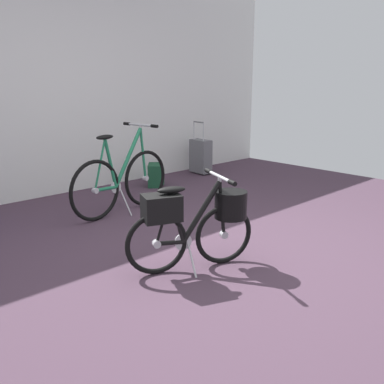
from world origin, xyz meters
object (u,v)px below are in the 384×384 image
(display_bike_left, at_px, (122,180))
(backpack_on_floor, at_px, (156,175))
(folding_bike_foreground, at_px, (197,219))
(rolling_suitcase, at_px, (201,156))

(display_bike_left, distance_m, backpack_on_floor, 1.31)
(display_bike_left, bearing_deg, backpack_on_floor, 34.46)
(folding_bike_foreground, xyz_separation_m, backpack_on_floor, (1.49, 2.38, -0.25))
(folding_bike_foreground, distance_m, backpack_on_floor, 2.82)
(display_bike_left, xyz_separation_m, rolling_suitcase, (2.11, 0.88, -0.09))
(display_bike_left, height_order, backpack_on_floor, display_bike_left)
(folding_bike_foreground, height_order, rolling_suitcase, rolling_suitcase)
(display_bike_left, relative_size, rolling_suitcase, 1.69)
(folding_bike_foreground, bearing_deg, display_bike_left, 75.50)
(folding_bike_foreground, xyz_separation_m, display_bike_left, (0.43, 1.65, -0.03))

